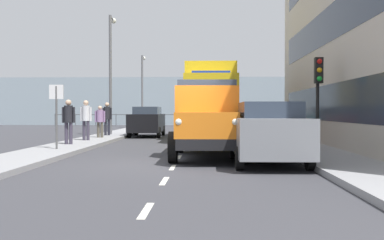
{
  "coord_description": "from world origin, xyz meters",
  "views": [
    {
      "loc": [
        -0.92,
        12.43,
        1.49
      ],
      "look_at": [
        -0.2,
        -8.03,
        1.07
      ],
      "focal_mm": 42.06,
      "sensor_mm": 36.0,
      "label": 1
    }
  ],
  "objects_px": {
    "lamp_post_promenade": "(111,64)",
    "car_maroon_kerbside_1": "(250,126)",
    "car_red_kerbside_2": "(239,122)",
    "street_sign": "(56,105)",
    "pedestrian_couple_a": "(86,117)",
    "pedestrian_with_bag": "(100,119)",
    "lamp_post_far": "(143,84)",
    "pedestrian_by_lamp": "(68,118)",
    "lorry_cargo_yellow": "(211,99)",
    "car_grey_kerbside_near": "(268,132)",
    "traffic_light_near": "(318,83)",
    "car_black_oppositeside_0": "(147,121)",
    "pedestrian_near_railing": "(107,116)",
    "truck_vintage_orange": "(207,121)",
    "car_teal_kerbside_3": "(234,120)"
  },
  "relations": [
    {
      "from": "car_grey_kerbside_near",
      "to": "pedestrian_with_bag",
      "type": "distance_m",
      "value": 12.11
    },
    {
      "from": "car_maroon_kerbside_1",
      "to": "pedestrian_by_lamp",
      "type": "height_order",
      "value": "pedestrian_by_lamp"
    },
    {
      "from": "lorry_cargo_yellow",
      "to": "pedestrian_couple_a",
      "type": "bearing_deg",
      "value": 27.95
    },
    {
      "from": "street_sign",
      "to": "pedestrian_by_lamp",
      "type": "bearing_deg",
      "value": -82.64
    },
    {
      "from": "lorry_cargo_yellow",
      "to": "pedestrian_by_lamp",
      "type": "height_order",
      "value": "lorry_cargo_yellow"
    },
    {
      "from": "car_red_kerbside_2",
      "to": "street_sign",
      "type": "xyz_separation_m",
      "value": [
        6.95,
        8.29,
        0.79
      ]
    },
    {
      "from": "truck_vintage_orange",
      "to": "pedestrian_couple_a",
      "type": "distance_m",
      "value": 8.29
    },
    {
      "from": "car_black_oppositeside_0",
      "to": "pedestrian_by_lamp",
      "type": "relative_size",
      "value": 2.23
    },
    {
      "from": "pedestrian_near_railing",
      "to": "lamp_post_far",
      "type": "relative_size",
      "value": 0.3
    },
    {
      "from": "car_red_kerbside_2",
      "to": "lamp_post_promenade",
      "type": "relative_size",
      "value": 0.61
    },
    {
      "from": "pedestrian_couple_a",
      "to": "pedestrian_with_bag",
      "type": "bearing_deg",
      "value": -93.61
    },
    {
      "from": "pedestrian_by_lamp",
      "to": "pedestrian_near_railing",
      "type": "xyz_separation_m",
      "value": [
        -0.07,
        -6.59,
        0.01
      ]
    },
    {
      "from": "pedestrian_by_lamp",
      "to": "car_red_kerbside_2",
      "type": "bearing_deg",
      "value": -140.42
    },
    {
      "from": "pedestrian_couple_a",
      "to": "truck_vintage_orange",
      "type": "bearing_deg",
      "value": 131.73
    },
    {
      "from": "truck_vintage_orange",
      "to": "pedestrian_near_railing",
      "type": "relative_size",
      "value": 3.14
    },
    {
      "from": "lorry_cargo_yellow",
      "to": "street_sign",
      "type": "relative_size",
      "value": 3.65
    },
    {
      "from": "car_teal_kerbside_3",
      "to": "lamp_post_promenade",
      "type": "height_order",
      "value": "lamp_post_promenade"
    },
    {
      "from": "pedestrian_near_railing",
      "to": "truck_vintage_orange",
      "type": "bearing_deg",
      "value": 117.94
    },
    {
      "from": "truck_vintage_orange",
      "to": "car_maroon_kerbside_1",
      "type": "xyz_separation_m",
      "value": [
        -1.69,
        -3.83,
        -0.28
      ]
    },
    {
      "from": "car_red_kerbside_2",
      "to": "pedestrian_with_bag",
      "type": "height_order",
      "value": "pedestrian_with_bag"
    },
    {
      "from": "truck_vintage_orange",
      "to": "car_maroon_kerbside_1",
      "type": "height_order",
      "value": "truck_vintage_orange"
    },
    {
      "from": "car_red_kerbside_2",
      "to": "pedestrian_with_bag",
      "type": "relative_size",
      "value": 2.59
    },
    {
      "from": "lamp_post_promenade",
      "to": "pedestrian_couple_a",
      "type": "bearing_deg",
      "value": 90.43
    },
    {
      "from": "truck_vintage_orange",
      "to": "pedestrian_couple_a",
      "type": "xyz_separation_m",
      "value": [
        5.52,
        -6.19,
        0.05
      ]
    },
    {
      "from": "truck_vintage_orange",
      "to": "car_black_oppositeside_0",
      "type": "height_order",
      "value": "truck_vintage_orange"
    },
    {
      "from": "pedestrian_with_bag",
      "to": "street_sign",
      "type": "distance_m",
      "value": 6.87
    },
    {
      "from": "pedestrian_near_railing",
      "to": "street_sign",
      "type": "xyz_separation_m",
      "value": [
        -0.23,
        8.89,
        0.47
      ]
    },
    {
      "from": "pedestrian_couple_a",
      "to": "traffic_light_near",
      "type": "height_order",
      "value": "traffic_light_near"
    },
    {
      "from": "car_red_kerbside_2",
      "to": "pedestrian_couple_a",
      "type": "distance_m",
      "value": 8.05
    },
    {
      "from": "lorry_cargo_yellow",
      "to": "pedestrian_near_railing",
      "type": "xyz_separation_m",
      "value": [
        5.66,
        -1.15,
        -0.86
      ]
    },
    {
      "from": "car_red_kerbside_2",
      "to": "pedestrian_with_bag",
      "type": "distance_m",
      "value": 7.22
    },
    {
      "from": "car_grey_kerbside_near",
      "to": "lamp_post_promenade",
      "type": "bearing_deg",
      "value": -61.27
    },
    {
      "from": "pedestrian_near_railing",
      "to": "car_black_oppositeside_0",
      "type": "bearing_deg",
      "value": -145.89
    },
    {
      "from": "lamp_post_promenade",
      "to": "car_maroon_kerbside_1",
      "type": "bearing_deg",
      "value": 132.65
    },
    {
      "from": "lamp_post_promenade",
      "to": "traffic_light_near",
      "type": "bearing_deg",
      "value": 133.75
    },
    {
      "from": "lorry_cargo_yellow",
      "to": "pedestrian_couple_a",
      "type": "distance_m",
      "value": 6.49
    },
    {
      "from": "lorry_cargo_yellow",
      "to": "pedestrian_with_bag",
      "type": "distance_m",
      "value": 5.71
    },
    {
      "from": "lorry_cargo_yellow",
      "to": "car_black_oppositeside_0",
      "type": "bearing_deg",
      "value": -34.6
    },
    {
      "from": "pedestrian_by_lamp",
      "to": "lamp_post_promenade",
      "type": "bearing_deg",
      "value": -90.01
    },
    {
      "from": "pedestrian_with_bag",
      "to": "lamp_post_promenade",
      "type": "xyz_separation_m",
      "value": [
        0.17,
        -3.4,
        3.11
      ]
    },
    {
      "from": "car_maroon_kerbside_1",
      "to": "pedestrian_with_bag",
      "type": "height_order",
      "value": "pedestrian_with_bag"
    },
    {
      "from": "lamp_post_far",
      "to": "pedestrian_near_railing",
      "type": "bearing_deg",
      "value": 89.95
    },
    {
      "from": "car_grey_kerbside_near",
      "to": "car_red_kerbside_2",
      "type": "xyz_separation_m",
      "value": [
        -0.0,
        -11.28,
        -0.0
      ]
    },
    {
      "from": "lamp_post_far",
      "to": "street_sign",
      "type": "bearing_deg",
      "value": 90.55
    },
    {
      "from": "car_grey_kerbside_near",
      "to": "pedestrian_near_railing",
      "type": "bearing_deg",
      "value": -58.85
    },
    {
      "from": "pedestrian_couple_a",
      "to": "pedestrian_with_bag",
      "type": "relative_size",
      "value": 1.14
    },
    {
      "from": "lamp_post_promenade",
      "to": "lamp_post_far",
      "type": "bearing_deg",
      "value": -90.39
    },
    {
      "from": "street_sign",
      "to": "pedestrian_near_railing",
      "type": "bearing_deg",
      "value": -88.54
    },
    {
      "from": "pedestrian_near_railing",
      "to": "street_sign",
      "type": "bearing_deg",
      "value": 91.46
    },
    {
      "from": "car_red_kerbside_2",
      "to": "lamp_post_promenade",
      "type": "xyz_separation_m",
      "value": [
        7.25,
        -1.95,
        3.29
      ]
    }
  ]
}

